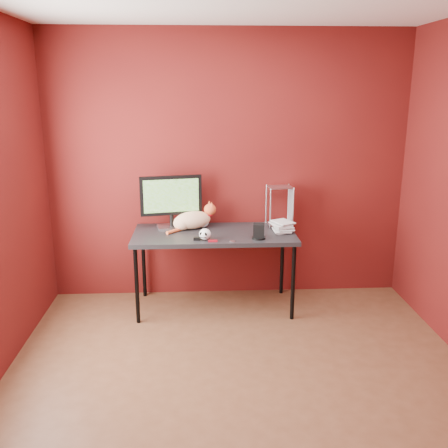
{
  "coord_description": "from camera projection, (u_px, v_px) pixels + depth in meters",
  "views": [
    {
      "loc": [
        -0.29,
        -3.08,
        2.06
      ],
      "look_at": [
        -0.07,
        1.15,
        0.89
      ],
      "focal_mm": 40.0,
      "sensor_mm": 36.0,
      "label": 1
    }
  ],
  "objects": [
    {
      "name": "desk",
      "position": [
        214.0,
        238.0,
        4.65
      ],
      "size": [
        1.5,
        0.7,
        0.75
      ],
      "color": "black",
      "rests_on": "ground"
    },
    {
      "name": "skull_mug",
      "position": [
        205.0,
        234.0,
        4.4
      ],
      "size": [
        0.11,
        0.11,
        0.1
      ],
      "rotation": [
        0.0,
        0.0,
        -0.37
      ],
      "color": "white",
      "rests_on": "desk"
    },
    {
      "name": "room",
      "position": [
        245.0,
        187.0,
        3.15
      ],
      "size": [
        3.52,
        3.52,
        2.61
      ],
      "color": "#502F1B",
      "rests_on": "ground"
    },
    {
      "name": "monitor",
      "position": [
        171.0,
        199.0,
        4.72
      ],
      "size": [
        0.58,
        0.23,
        0.51
      ],
      "rotation": [
        0.0,
        0.0,
        0.19
      ],
      "color": "#B9B9BE",
      "rests_on": "desk"
    },
    {
      "name": "cat",
      "position": [
        193.0,
        220.0,
        4.75
      ],
      "size": [
        0.47,
        0.36,
        0.25
      ],
      "rotation": [
        0.0,
        0.0,
        0.37
      ],
      "color": "orange",
      "rests_on": "desk"
    },
    {
      "name": "speaker",
      "position": [
        259.0,
        232.0,
        4.43
      ],
      "size": [
        0.12,
        0.12,
        0.14
      ],
      "rotation": [
        0.0,
        0.0,
        -0.13
      ],
      "color": "black",
      "rests_on": "desk"
    },
    {
      "name": "black_gadget",
      "position": [
        197.0,
        239.0,
        4.4
      ],
      "size": [
        0.06,
        0.04,
        0.03
      ],
      "primitive_type": "cube",
      "rotation": [
        0.0,
        0.0,
        -0.13
      ],
      "color": "black",
      "rests_on": "desk"
    },
    {
      "name": "book_stack",
      "position": [
        276.0,
        177.0,
        4.54
      ],
      "size": [
        0.23,
        0.25,
        1.04
      ],
      "rotation": [
        0.0,
        0.0,
        0.24
      ],
      "color": "beige",
      "rests_on": "desk"
    },
    {
      "name": "wire_rack",
      "position": [
        280.0,
        206.0,
        4.85
      ],
      "size": [
        0.24,
        0.2,
        0.39
      ],
      "rotation": [
        0.0,
        0.0,
        0.09
      ],
      "color": "#B9B9BE",
      "rests_on": "desk"
    },
    {
      "name": "washer",
      "position": [
        232.0,
        241.0,
        4.37
      ],
      "size": [
        0.05,
        0.05,
        0.0
      ],
      "primitive_type": "cylinder",
      "color": "#B9B9BE",
      "rests_on": "desk"
    },
    {
      "name": "pocket_knife",
      "position": [
        213.0,
        241.0,
        4.36
      ],
      "size": [
        0.08,
        0.02,
        0.02
      ],
      "primitive_type": "cube",
      "rotation": [
        0.0,
        0.0,
        0.03
      ],
      "color": "maroon",
      "rests_on": "desk"
    }
  ]
}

